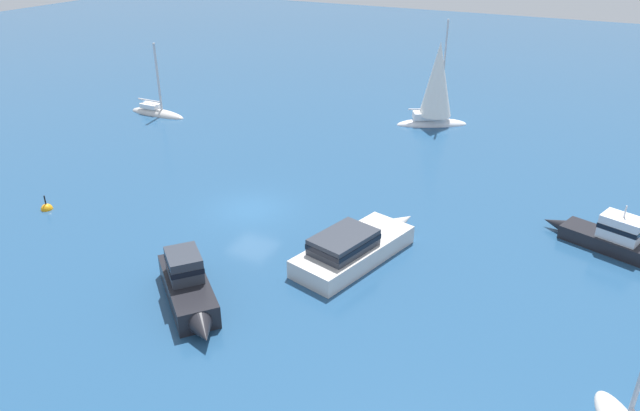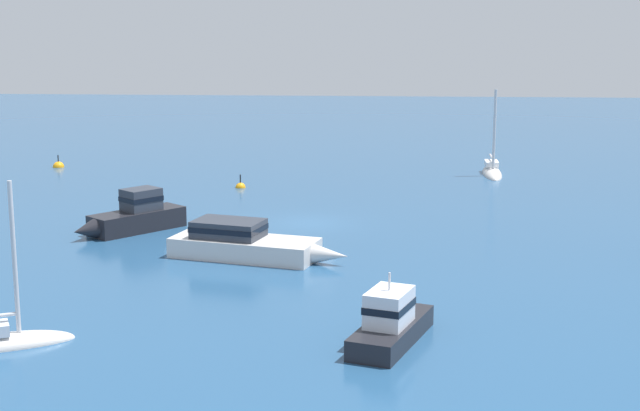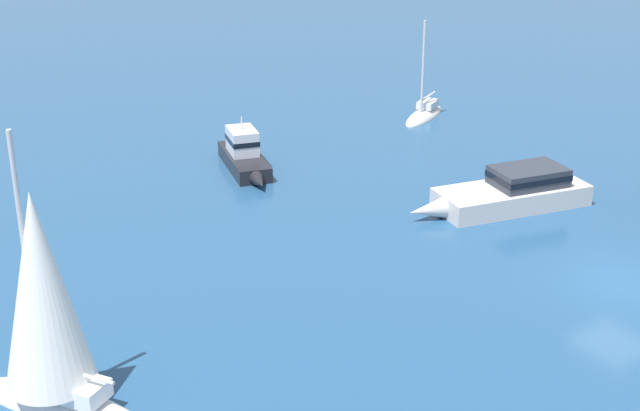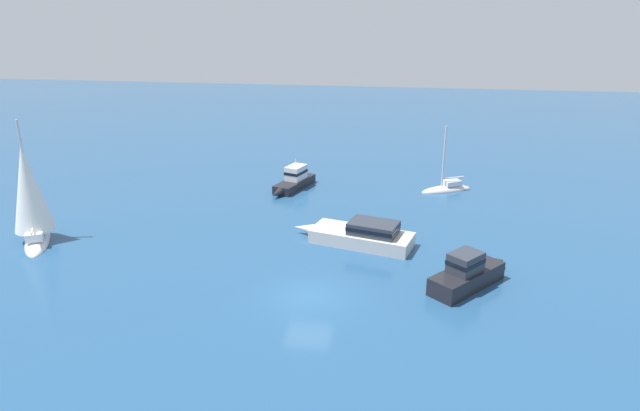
% 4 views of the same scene
% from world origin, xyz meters
% --- Properties ---
extents(ground_plane, '(160.00, 160.00, 0.00)m').
position_xyz_m(ground_plane, '(0.00, 0.00, 0.00)').
color(ground_plane, navy).
extents(sloop, '(4.61, 3.15, 5.94)m').
position_xyz_m(sloop, '(8.47, 19.49, 0.12)').
color(sloop, silver).
rests_on(sloop, ground).
extents(cabin_cruiser, '(2.98, 5.91, 2.48)m').
position_xyz_m(cabin_cruiser, '(-4.34, 18.12, 0.70)').
color(cabin_cruiser, black).
rests_on(cabin_cruiser, ground).
extents(cabin_cruiser_1, '(5.00, 5.52, 2.14)m').
position_xyz_m(cabin_cruiser_1, '(8.66, 2.54, 0.78)').
color(cabin_cruiser_1, black).
rests_on(cabin_cruiser_1, ground).
extents(ketch, '(1.29, 5.38, 6.35)m').
position_xyz_m(ketch, '(-11.24, -16.53, 0.14)').
color(ketch, silver).
rests_on(ketch, ground).
extents(motor_cruiser, '(8.31, 4.06, 1.67)m').
position_xyz_m(motor_cruiser, '(2.26, 7.31, 0.68)').
color(motor_cruiser, silver).
rests_on(motor_cruiser, ground).
extents(channel_buoy, '(0.81, 0.81, 1.27)m').
position_xyz_m(channel_buoy, '(19.54, -17.47, 0.00)').
color(channel_buoy, orange).
rests_on(channel_buoy, ground).
extents(mooring_buoy, '(0.65, 0.65, 1.17)m').
position_xyz_m(mooring_buoy, '(5.20, -10.20, 0.01)').
color(mooring_buoy, orange).
rests_on(mooring_buoy, ground).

